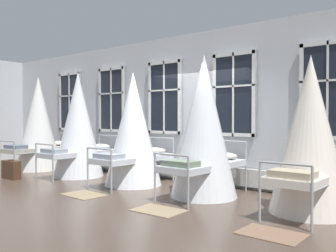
{
  "coord_description": "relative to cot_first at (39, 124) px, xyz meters",
  "views": [
    {
      "loc": [
        4.67,
        -5.77,
        1.49
      ],
      "look_at": [
        0.05,
        -0.02,
        1.31
      ],
      "focal_mm": 39.14,
      "sensor_mm": 36.0,
      "label": 1
    }
  ],
  "objects": [
    {
      "name": "suitcase_dark",
      "position": [
        0.92,
        -1.31,
        -1.06
      ],
      "size": [
        0.56,
        0.22,
        0.47
      ],
      "rotation": [
        0.0,
        0.0,
        0.02
      ],
      "color": "#472D1E",
      "rests_on": "ground"
    },
    {
      "name": "rug_third",
      "position": [
        3.75,
        -1.37,
        -1.28
      ],
      "size": [
        0.83,
        0.6,
        0.01
      ],
      "primitive_type": "cube",
      "rotation": [
        0.0,
        0.0,
        -0.05
      ],
      "color": "#8E7A5B",
      "rests_on": "ground"
    },
    {
      "name": "cot_fourth",
      "position": [
        5.6,
        -0.04,
        0.01
      ],
      "size": [
        1.25,
        1.97,
        2.66
      ],
      "rotation": [
        0.0,
        0.0,
        1.54
      ],
      "color": "#9EA3A8",
      "rests_on": "ground"
    },
    {
      "name": "window_bank",
      "position": [
        4.69,
        1.05,
        -0.2
      ],
      "size": [
        10.36,
        0.1,
        2.77
      ],
      "color": "black",
      "rests_on": "ground"
    },
    {
      "name": "cot_fifth",
      "position": [
        7.53,
        -0.0,
        -0.09
      ],
      "size": [
        1.25,
        1.97,
        2.45
      ],
      "rotation": [
        0.0,
        0.0,
        1.54
      ],
      "color": "#9EA3A8",
      "rests_on": "ground"
    },
    {
      "name": "cot_third",
      "position": [
        3.74,
        -0.01,
        -0.08
      ],
      "size": [
        1.25,
        1.96,
        2.48
      ],
      "rotation": [
        0.0,
        0.0,
        1.55
      ],
      "color": "#9EA3A8",
      "rests_on": "ground"
    },
    {
      "name": "rug_fifth",
      "position": [
        7.5,
        -1.37,
        -1.28
      ],
      "size": [
        0.81,
        0.57,
        0.01
      ],
      "primitive_type": "cube",
      "rotation": [
        0.0,
        0.0,
        -0.01
      ],
      "color": "brown",
      "rests_on": "ground"
    },
    {
      "name": "cot_first",
      "position": [
        0.0,
        0.0,
        0.0
      ],
      "size": [
        1.25,
        1.97,
        2.64
      ],
      "rotation": [
        0.0,
        0.0,
        1.6
      ],
      "color": "#9EA3A8",
      "rests_on": "ground"
    },
    {
      "name": "cot_second",
      "position": [
        1.84,
        -0.03,
        -0.01
      ],
      "size": [
        1.25,
        1.96,
        2.62
      ],
      "rotation": [
        0.0,
        0.0,
        1.54
      ],
      "color": "#9EA3A8",
      "rests_on": "ground"
    },
    {
      "name": "ground",
      "position": [
        4.69,
        -0.01,
        -1.28
      ],
      "size": [
        28.24,
        28.24,
        0.0
      ],
      "primitive_type": "plane",
      "color": "#4C3D33"
    },
    {
      "name": "back_wall_with_windows",
      "position": [
        4.69,
        1.17,
        0.42
      ],
      "size": [
        15.12,
        0.1,
        3.41
      ],
      "primitive_type": "cube",
      "color": "silver",
      "rests_on": "ground"
    },
    {
      "name": "rug_fourth",
      "position": [
        5.62,
        -1.37,
        -1.28
      ],
      "size": [
        0.82,
        0.58,
        0.01
      ],
      "primitive_type": "cube",
      "rotation": [
        0.0,
        0.0,
        0.03
      ],
      "color": "#8E7A5B",
      "rests_on": "ground"
    }
  ]
}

